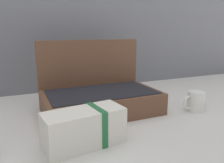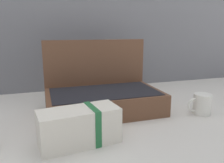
% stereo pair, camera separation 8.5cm
% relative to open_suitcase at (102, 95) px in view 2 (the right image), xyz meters
% --- Properties ---
extents(ground_plane, '(6.00, 6.00, 0.00)m').
position_rel_open_suitcase_xyz_m(ground_plane, '(-0.01, -0.13, -0.07)').
color(ground_plane, beige).
extents(open_suitcase, '(0.50, 0.30, 0.31)m').
position_rel_open_suitcase_xyz_m(open_suitcase, '(0.00, 0.00, 0.00)').
color(open_suitcase, brown).
rests_on(open_suitcase, ground_plane).
extents(cream_toiletry_bag, '(0.27, 0.14, 0.12)m').
position_rel_open_suitcase_xyz_m(cream_toiletry_bag, '(-0.15, -0.28, -0.01)').
color(cream_toiletry_bag, silver).
rests_on(cream_toiletry_bag, ground_plane).
extents(coffee_mug, '(0.11, 0.08, 0.09)m').
position_rel_open_suitcase_xyz_m(coffee_mug, '(0.40, -0.18, -0.03)').
color(coffee_mug, silver).
rests_on(coffee_mug, ground_plane).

